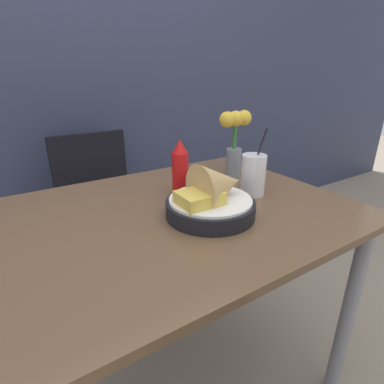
% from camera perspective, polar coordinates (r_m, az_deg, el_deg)
% --- Properties ---
extents(ground_plane, '(12.00, 12.00, 0.00)m').
position_cam_1_polar(ground_plane, '(1.46, -1.62, -31.60)').
color(ground_plane, gray).
extents(wall_window, '(7.00, 0.06, 2.60)m').
position_cam_1_polar(wall_window, '(1.92, -21.32, 24.25)').
color(wall_window, '#2D334C').
rests_on(wall_window, ground_plane).
extents(dining_table, '(1.07, 0.83, 0.77)m').
position_cam_1_polar(dining_table, '(1.01, -2.02, -8.83)').
color(dining_table, brown).
rests_on(dining_table, ground_plane).
extents(chair_far_window, '(0.40, 0.40, 0.88)m').
position_cam_1_polar(chair_far_window, '(1.72, -17.33, -1.69)').
color(chair_far_window, black).
rests_on(chair_far_window, ground_plane).
extents(food_basket, '(0.27, 0.27, 0.17)m').
position_cam_1_polar(food_basket, '(0.90, 4.15, -0.99)').
color(food_basket, black).
rests_on(food_basket, dining_table).
extents(ketchup_bottle, '(0.06, 0.06, 0.19)m').
position_cam_1_polar(ketchup_bottle, '(1.05, -2.26, 4.64)').
color(ketchup_bottle, red).
rests_on(ketchup_bottle, dining_table).
extents(drink_cup, '(0.08, 0.08, 0.24)m').
position_cam_1_polar(drink_cup, '(1.07, 11.55, 2.99)').
color(drink_cup, silver).
rests_on(drink_cup, dining_table).
extents(flower_vase, '(0.15, 0.06, 0.27)m').
position_cam_1_polar(flower_vase, '(1.22, 8.13, 10.32)').
color(flower_vase, gray).
rests_on(flower_vase, dining_table).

